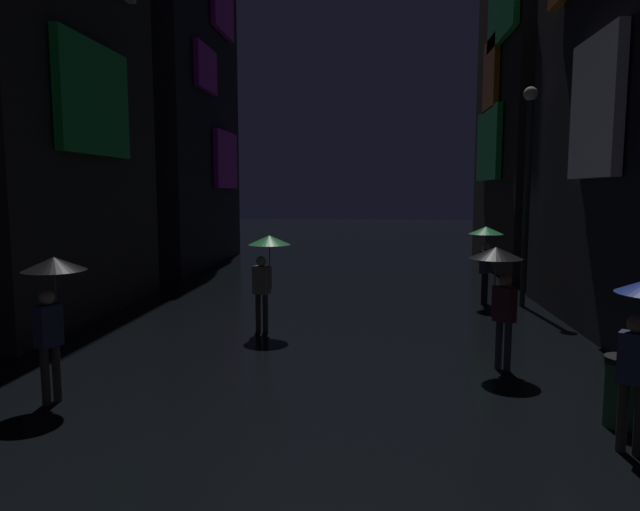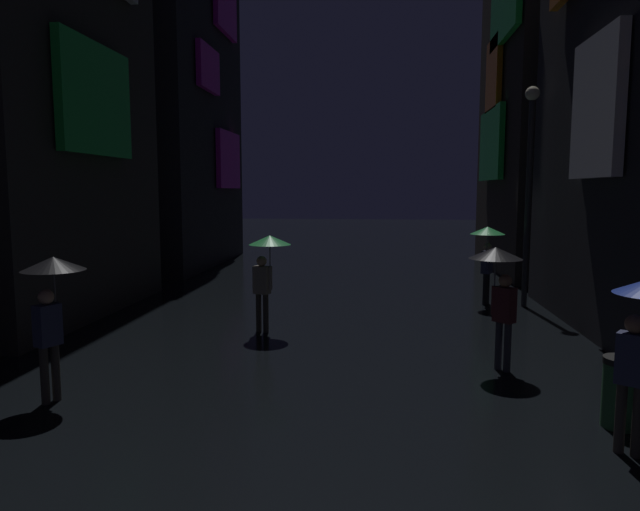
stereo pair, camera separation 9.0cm
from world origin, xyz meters
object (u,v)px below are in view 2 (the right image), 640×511
at_px(pedestrian_midstreet_centre_black, 498,274).
at_px(trash_bin, 620,392).
at_px(streetlamp_right_far, 529,172).
at_px(pedestrian_midstreet_left_green, 487,243).
at_px(pedestrian_foreground_right_green, 267,256).
at_px(pedestrian_far_right_black, 52,288).

relative_size(pedestrian_midstreet_centre_black, trash_bin, 2.28).
distance_m(pedestrian_midstreet_centre_black, streetlamp_right_far, 6.14).
xyz_separation_m(pedestrian_midstreet_left_green, streetlamp_right_far, (0.98, -0.09, 1.89)).
distance_m(pedestrian_foreground_right_green, pedestrian_midstreet_centre_black, 4.90).
bearing_deg(pedestrian_far_right_black, streetlamp_right_far, 41.94).
height_order(pedestrian_foreground_right_green, trash_bin, pedestrian_foreground_right_green).
height_order(pedestrian_foreground_right_green, streetlamp_right_far, streetlamp_right_far).
bearing_deg(pedestrian_midstreet_left_green, trash_bin, -87.96).
xyz_separation_m(pedestrian_foreground_right_green, pedestrian_far_right_black, (-2.33, -4.27, 0.00)).
xyz_separation_m(pedestrian_foreground_right_green, pedestrian_midstreet_left_green, (5.25, 3.51, 0.00)).
xyz_separation_m(pedestrian_midstreet_centre_black, pedestrian_far_right_black, (-6.74, -2.14, 0.00)).
relative_size(pedestrian_midstreet_centre_black, streetlamp_right_far, 0.37).
bearing_deg(streetlamp_right_far, pedestrian_far_right_black, -138.06).
height_order(pedestrian_midstreet_left_green, streetlamp_right_far, streetlamp_right_far).
height_order(pedestrian_foreground_right_green, pedestrian_midstreet_centre_black, same).
relative_size(pedestrian_midstreet_left_green, streetlamp_right_far, 0.37).
bearing_deg(pedestrian_midstreet_centre_black, pedestrian_midstreet_left_green, 81.52).
bearing_deg(trash_bin, streetlamp_right_far, 84.92).
bearing_deg(pedestrian_midstreet_left_green, pedestrian_far_right_black, -134.26).
height_order(pedestrian_far_right_black, trash_bin, pedestrian_far_right_black).
height_order(pedestrian_midstreet_centre_black, trash_bin, pedestrian_midstreet_centre_black).
relative_size(pedestrian_far_right_black, trash_bin, 2.28).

